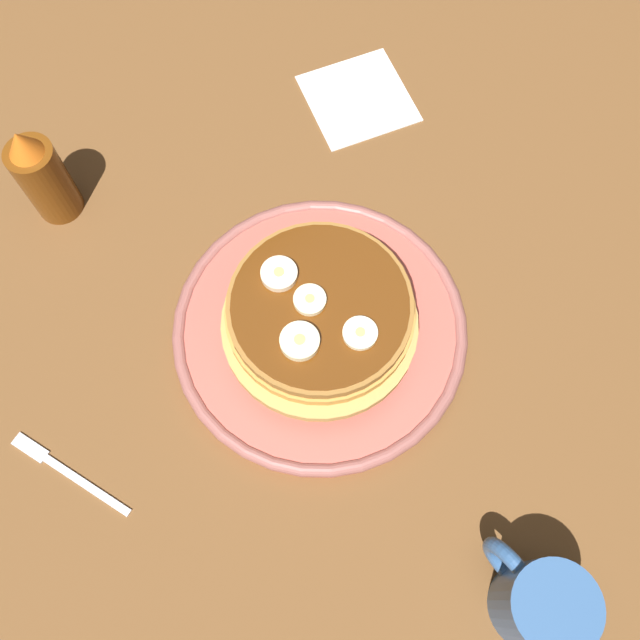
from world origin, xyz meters
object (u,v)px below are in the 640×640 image
plate (320,330)px  banana_slice_3 (279,274)px  syrup_bottle (43,176)px  banana_slice_2 (300,341)px  napkin (358,98)px  pancake_stack (322,317)px  coffee_mug (540,602)px  banana_slice_0 (310,300)px  banana_slice_1 (360,333)px  fork (64,470)px

plate → banana_slice_3: 8.07cm
syrup_bottle → plate: bearing=-156.2°
banana_slice_2 → napkin: banana_slice_2 is taller
pancake_stack → banana_slice_3: (4.51, 1.23, 3.24)cm
plate → coffee_mug: coffee_mug is taller
pancake_stack → napkin: bearing=-46.4°
banana_slice_0 → plate: bearing=-142.3°
banana_slice_1 → banana_slice_2: (2.56, 4.52, 0.14)cm
banana_slice_0 → syrup_bottle: 29.97cm
plate → banana_slice_1: 7.96cm
banana_slice_0 → banana_slice_1: (-5.09, -1.48, -0.03)cm
banana_slice_2 → banana_slice_0: bearing=-50.3°
banana_slice_3 → syrup_bottle: syrup_bottle is taller
pancake_stack → syrup_bottle: bearing=23.8°
banana_slice_3 → napkin: size_ratio=0.30×
pancake_stack → banana_slice_1: banana_slice_1 is taller
banana_slice_0 → syrup_bottle: (27.43, 11.86, -2.34)cm
banana_slice_1 → fork: 29.39cm
plate → napkin: bearing=-46.7°
coffee_mug → fork: size_ratio=0.80×
pancake_stack → syrup_bottle: (28.32, 12.47, 0.83)cm
fork → syrup_bottle: (24.25, -13.84, 5.20)cm
banana_slice_1 → syrup_bottle: (32.52, 13.34, -2.31)cm
plate → banana_slice_2: 7.85cm
pancake_stack → banana_slice_0: 3.35cm
banana_slice_0 → napkin: bearing=-48.6°
coffee_mug → syrup_bottle: syrup_bottle is taller
banana_slice_0 → banana_slice_2: banana_slice_2 is taller
plate → fork: plate is taller
coffee_mug → syrup_bottle: (57.90, 11.16, 1.40)cm
plate → napkin: 28.66cm
banana_slice_2 → syrup_bottle: (29.96, 8.82, -2.45)cm
banana_slice_1 → coffee_mug: banana_slice_1 is taller
banana_slice_1 → napkin: banana_slice_1 is taller
plate → banana_slice_0: 6.69cm
pancake_stack → fork: 26.99cm
banana_slice_2 → fork: size_ratio=0.27×
coffee_mug → syrup_bottle: 58.98cm
banana_slice_0 → banana_slice_1: size_ratio=0.96×
banana_slice_1 → banana_slice_3: (8.71, 2.10, 0.11)cm
coffee_mug → pancake_stack: bearing=-2.6°
plate → fork: size_ratio=2.25×
banana_slice_0 → fork: 26.97cm
banana_slice_0 → banana_slice_2: bearing=129.7°
plate → syrup_bottle: (28.15, 12.42, 4.29)cm
banana_slice_3 → banana_slice_0: bearing=-170.4°
banana_slice_0 → banana_slice_1: bearing=-163.8°
banana_slice_1 → syrup_bottle: size_ratio=0.25×
banana_slice_3 → napkin: bearing=-55.3°
napkin → fork: fork is taller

